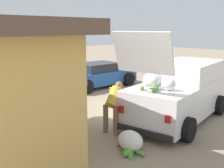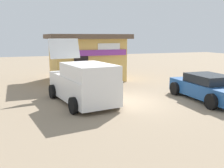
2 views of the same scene
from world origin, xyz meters
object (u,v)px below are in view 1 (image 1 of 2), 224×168
(parked_sedan, at_px, (97,75))
(vendor_standing, at_px, (80,98))
(customer_bending, at_px, (114,103))
(delivery_van, at_px, (179,91))
(paint_bucket, at_px, (24,118))
(unloaded_banana_pile, at_px, (130,142))

(parked_sedan, relative_size, vendor_standing, 2.67)
(parked_sedan, height_order, customer_bending, customer_bending)
(delivery_van, distance_m, paint_bucket, 5.15)
(delivery_van, xyz_separation_m, vendor_standing, (1.74, 2.79, -0.04))
(customer_bending, distance_m, paint_bucket, 3.06)
(customer_bending, height_order, unloaded_banana_pile, customer_bending)
(delivery_van, relative_size, parked_sedan, 1.17)
(paint_bucket, bearing_deg, customer_bending, -147.81)
(parked_sedan, distance_m, paint_bucket, 5.99)
(parked_sedan, xyz_separation_m, unloaded_banana_pile, (-6.27, 4.41, -0.38))
(parked_sedan, xyz_separation_m, paint_bucket, (-2.56, 5.40, -0.43))
(vendor_standing, xyz_separation_m, customer_bending, (-1.03, -0.44, -0.03))
(vendor_standing, distance_m, customer_bending, 1.12)
(delivery_van, xyz_separation_m, paint_bucket, (3.23, 3.94, -0.77))
(parked_sedan, distance_m, unloaded_banana_pile, 7.68)
(customer_bending, bearing_deg, unloaded_banana_pile, 153.24)
(unloaded_banana_pile, distance_m, paint_bucket, 3.84)
(parked_sedan, xyz_separation_m, vendor_standing, (-4.05, 4.25, 0.30))
(vendor_standing, distance_m, unloaded_banana_pile, 2.34)
(parked_sedan, height_order, vendor_standing, vendor_standing)
(delivery_van, distance_m, unloaded_banana_pile, 3.09)
(parked_sedan, relative_size, paint_bucket, 11.76)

